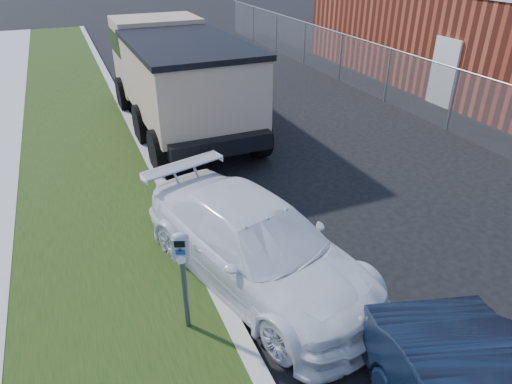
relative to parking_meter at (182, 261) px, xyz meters
name	(u,v)px	position (x,y,z in m)	size (l,w,h in m)	color
ground	(348,250)	(3.20, 0.80, -1.28)	(120.00, 120.00, 0.00)	black
streetside	(15,257)	(-2.36, 2.80, -1.21)	(6.12, 50.00, 0.15)	#96968E
chainlink_fence	(389,65)	(9.20, 7.80, -0.02)	(0.06, 30.06, 30.00)	slate
brick_building	(503,23)	(15.20, 8.80, 0.85)	(9.20, 14.20, 4.17)	maroon
parking_meter	(182,261)	(0.00, 0.00, 0.00)	(0.25, 0.21, 1.56)	#3F4247
white_wagon	(255,243)	(1.36, 0.78, -0.60)	(1.92, 4.72, 1.37)	white
dump_truck	(176,73)	(2.00, 8.17, 0.32)	(3.01, 7.31, 2.84)	black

